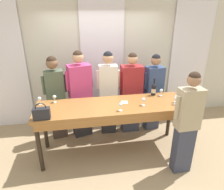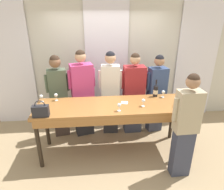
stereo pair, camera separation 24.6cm
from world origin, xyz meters
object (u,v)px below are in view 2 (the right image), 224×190
(wine_glass_front_mid, at_px, (163,92))
(wine_glass_back_left, at_px, (177,101))
(wine_glass_front_left, at_px, (56,95))
(guest_olive_jacket, at_px, (59,95))
(handbag, at_px, (41,111))
(guest_striped_shirt, at_px, (134,94))
(guest_pink_top, at_px, (83,94))
(host_pouring, at_px, (186,126))
(wine_bottle, at_px, (156,90))
(wine_glass_center_mid, at_px, (119,105))
(wine_glass_front_right, at_px, (143,101))
(wine_glass_center_left, at_px, (178,99))
(guest_navy_coat, at_px, (156,93))
(tasting_bar, at_px, (113,110))
(guest_cream_sweater, at_px, (110,92))
(wine_glass_center_right, at_px, (41,97))

(wine_glass_front_mid, bearing_deg, wine_glass_back_left, -75.92)
(wine_glass_front_left, relative_size, guest_olive_jacket, 0.08)
(handbag, xyz_separation_m, wine_glass_front_left, (0.13, 0.58, 0.00))
(wine_glass_back_left, bearing_deg, guest_striped_shirt, 124.57)
(guest_pink_top, bearing_deg, guest_striped_shirt, 0.00)
(handbag, xyz_separation_m, host_pouring, (2.16, -0.37, -0.17))
(wine_bottle, distance_m, wine_glass_center_mid, 0.93)
(host_pouring, bearing_deg, handbag, 170.38)
(wine_glass_front_right, distance_m, host_pouring, 0.79)
(wine_glass_front_right, distance_m, guest_pink_top, 1.32)
(wine_bottle, bearing_deg, wine_glass_front_right, -129.39)
(wine_glass_center_left, relative_size, wine_glass_center_mid, 1.00)
(wine_glass_center_left, xyz_separation_m, host_pouring, (-0.10, -0.58, -0.17))
(wine_bottle, bearing_deg, guest_navy_coat, 68.37)
(wine_bottle, bearing_deg, host_pouring, -79.43)
(tasting_bar, relative_size, guest_cream_sweater, 1.49)
(guest_cream_sweater, bearing_deg, host_pouring, -53.09)
(handbag, distance_m, host_pouring, 2.20)
(wine_glass_center_left, xyz_separation_m, guest_striped_shirt, (-0.62, 0.76, -0.20))
(guest_olive_jacket, bearing_deg, wine_glass_front_mid, -12.07)
(wine_glass_center_left, bearing_deg, guest_olive_jacket, 160.63)
(guest_olive_jacket, distance_m, guest_navy_coat, 2.02)
(wine_glass_center_mid, distance_m, guest_striped_shirt, 1.02)
(handbag, distance_m, wine_glass_front_left, 0.60)
(guest_olive_jacket, relative_size, guest_striped_shirt, 0.99)
(handbag, relative_size, host_pouring, 0.16)
(wine_glass_front_mid, relative_size, wine_glass_center_left, 1.00)
(wine_glass_center_left, bearing_deg, guest_striped_shirt, 129.29)
(wine_glass_center_right, distance_m, guest_striped_shirt, 1.82)
(wine_glass_front_right, height_order, wine_glass_center_mid, same)
(wine_glass_center_mid, height_order, guest_olive_jacket, guest_olive_jacket)
(wine_glass_front_right, height_order, wine_glass_center_left, same)
(wine_glass_center_right, relative_size, wine_glass_back_left, 1.00)
(wine_glass_back_left, xyz_separation_m, host_pouring, (-0.05, -0.51, -0.17))
(wine_glass_center_mid, bearing_deg, wine_glass_center_left, 8.07)
(wine_glass_front_mid, bearing_deg, wine_glass_center_right, -179.97)
(wine_glass_front_mid, xyz_separation_m, host_pouring, (0.05, -0.91, -0.17))
(wine_glass_center_left, height_order, wine_glass_center_mid, same)
(wine_glass_center_mid, distance_m, host_pouring, 1.05)
(wine_glass_front_left, bearing_deg, guest_pink_top, 40.84)
(wine_bottle, xyz_separation_m, guest_olive_jacket, (-1.87, 0.37, -0.17))
(wine_glass_center_mid, height_order, host_pouring, host_pouring)
(wine_bottle, relative_size, wine_glass_center_mid, 2.42)
(tasting_bar, xyz_separation_m, guest_navy_coat, (1.00, 0.69, -0.00))
(wine_glass_front_mid, distance_m, guest_navy_coat, 0.47)
(handbag, xyz_separation_m, guest_olive_jacket, (0.11, 0.97, -0.15))
(handbag, bearing_deg, guest_navy_coat, 24.61)
(guest_cream_sweater, distance_m, guest_navy_coat, 0.97)
(wine_glass_center_right, bearing_deg, handbag, -78.13)
(wine_bottle, xyz_separation_m, guest_navy_coat, (0.15, 0.37, -0.22))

